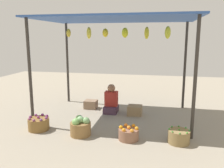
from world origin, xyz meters
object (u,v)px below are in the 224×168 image
(vendor_person, at_px, (111,102))
(basket_cabbages, at_px, (81,127))
(basket_oranges, at_px, (129,134))
(wooden_crate_near_vendor, at_px, (135,110))
(wooden_crate_stacked_rear, at_px, (91,104))
(basket_green_chilies, at_px, (179,137))
(basket_purple_onions, at_px, (39,124))

(vendor_person, xyz_separation_m, basket_cabbages, (-0.30, -1.65, -0.12))
(basket_cabbages, height_order, basket_oranges, basket_cabbages)
(vendor_person, distance_m, wooden_crate_near_vendor, 0.68)
(wooden_crate_near_vendor, bearing_deg, basket_cabbages, -121.20)
(wooden_crate_near_vendor, bearing_deg, wooden_crate_stacked_rear, 166.45)
(basket_green_chilies, height_order, wooden_crate_near_vendor, basket_green_chilies)
(basket_purple_onions, distance_m, basket_cabbages, 1.02)
(basket_cabbages, xyz_separation_m, basket_oranges, (1.01, -0.01, -0.06))
(basket_purple_onions, distance_m, basket_green_chilies, 3.00)
(basket_cabbages, distance_m, basket_green_chilies, 1.99)
(basket_cabbages, distance_m, wooden_crate_near_vendor, 1.85)
(vendor_person, xyz_separation_m, wooden_crate_stacked_rear, (-0.65, 0.25, -0.18))
(basket_purple_onions, distance_m, wooden_crate_stacked_rear, 1.91)
(basket_oranges, height_order, basket_green_chilies, basket_oranges)
(vendor_person, height_order, basket_cabbages, vendor_person)
(basket_oranges, distance_m, wooden_crate_near_vendor, 1.59)
(basket_purple_onions, bearing_deg, wooden_crate_near_vendor, 36.90)
(vendor_person, bearing_deg, basket_green_chilies, -43.79)
(basket_green_chilies, distance_m, wooden_crate_stacked_rear, 2.99)
(basket_cabbages, bearing_deg, basket_purple_onions, 174.17)
(basket_purple_onions, xyz_separation_m, basket_oranges, (2.02, -0.11, -0.01))
(basket_oranges, bearing_deg, vendor_person, 113.17)
(basket_oranges, relative_size, wooden_crate_near_vendor, 1.10)
(basket_oranges, height_order, wooden_crate_near_vendor, basket_oranges)
(wooden_crate_stacked_rear, bearing_deg, wooden_crate_near_vendor, -13.55)
(basket_cabbages, distance_m, wooden_crate_stacked_rear, 1.93)
(wooden_crate_near_vendor, bearing_deg, vendor_person, 174.08)
(basket_oranges, bearing_deg, basket_cabbages, 179.63)
(basket_oranges, xyz_separation_m, basket_green_chilies, (0.97, 0.04, 0.01))
(wooden_crate_near_vendor, bearing_deg, basket_green_chilies, -56.35)
(vendor_person, height_order, wooden_crate_stacked_rear, vendor_person)
(wooden_crate_stacked_rear, bearing_deg, basket_oranges, -54.40)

